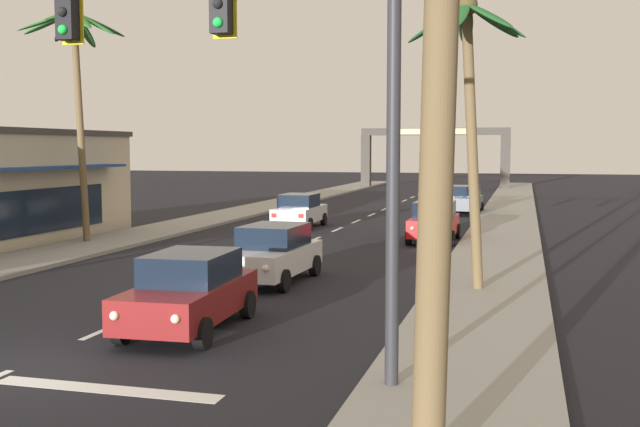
# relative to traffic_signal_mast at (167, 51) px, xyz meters

# --- Properties ---
(ground_plane) EXTENTS (220.00, 220.00, 0.00)m
(ground_plane) POSITION_rel_traffic_signal_mast_xyz_m (-2.86, -0.45, -5.55)
(ground_plane) COLOR black
(sidewalk_right) EXTENTS (3.20, 110.00, 0.14)m
(sidewalk_right) POSITION_rel_traffic_signal_mast_xyz_m (4.94, 19.55, -5.48)
(sidewalk_right) COLOR gray
(sidewalk_right) RESTS_ON ground
(sidewalk_left) EXTENTS (3.20, 110.00, 0.14)m
(sidewalk_left) POSITION_rel_traffic_signal_mast_xyz_m (-10.66, 19.55, -5.48)
(sidewalk_left) COLOR gray
(sidewalk_left) RESTS_ON ground
(lane_markings) EXTENTS (4.28, 86.49, 0.01)m
(lane_markings) POSITION_rel_traffic_signal_mast_xyz_m (-2.41, 18.64, -5.55)
(lane_markings) COLOR silver
(lane_markings) RESTS_ON ground
(traffic_signal_mast) EXTENTS (11.90, 0.41, 7.46)m
(traffic_signal_mast) POSITION_rel_traffic_signal_mast_xyz_m (0.00, 0.00, 0.00)
(traffic_signal_mast) COLOR #2D2D33
(traffic_signal_mast) RESTS_ON ground
(sedan_lead_at_stop_bar) EXTENTS (2.10, 4.51, 1.68)m
(sedan_lead_at_stop_bar) POSITION_rel_traffic_signal_mast_xyz_m (-1.08, 3.07, -4.70)
(sedan_lead_at_stop_bar) COLOR maroon
(sedan_lead_at_stop_bar) RESTS_ON ground
(sedan_third_in_queue) EXTENTS (2.06, 4.50, 1.68)m
(sedan_third_in_queue) POSITION_rel_traffic_signal_mast_xyz_m (-1.24, 9.20, -4.70)
(sedan_third_in_queue) COLOR silver
(sedan_third_in_queue) RESTS_ON ground
(sedan_oncoming_far) EXTENTS (2.00, 4.47, 1.68)m
(sedan_oncoming_far) POSITION_rel_traffic_signal_mast_xyz_m (-4.87, 24.11, -4.70)
(sedan_oncoming_far) COLOR silver
(sedan_oncoming_far) RESTS_ON ground
(sedan_parked_nearest_kerb) EXTENTS (1.96, 4.46, 1.68)m
(sedan_parked_nearest_kerb) POSITION_rel_traffic_signal_mast_xyz_m (2.20, 20.26, -4.70)
(sedan_parked_nearest_kerb) COLOR red
(sedan_parked_nearest_kerb) RESTS_ON ground
(sedan_parked_mid_kerb) EXTENTS (2.08, 4.50, 1.68)m
(sedan_parked_mid_kerb) POSITION_rel_traffic_signal_mast_xyz_m (2.40, 34.34, -4.70)
(sedan_parked_mid_kerb) COLOR #4C515B
(sedan_parked_mid_kerb) RESTS_ON ground
(palm_left_second) EXTENTS (4.35, 4.35, 9.60)m
(palm_left_second) POSITION_rel_traffic_signal_mast_xyz_m (-11.71, 15.56, 1.82)
(palm_left_second) COLOR brown
(palm_left_second) RESTS_ON ground
(palm_right_second) EXTENTS (3.22, 3.34, 8.00)m
(palm_right_second) POSITION_rel_traffic_signal_mast_xyz_m (4.35, 8.96, 0.51)
(palm_right_second) COLOR brown
(palm_right_second) RESTS_ON ground
(town_gateway_arch) EXTENTS (14.55, 0.90, 5.90)m
(town_gateway_arch) POSITION_rel_traffic_signal_mast_xyz_m (-2.86, 63.75, -1.68)
(town_gateway_arch) COLOR #423D38
(town_gateway_arch) RESTS_ON ground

